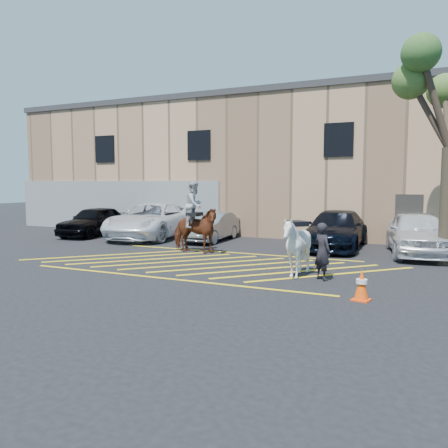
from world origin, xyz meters
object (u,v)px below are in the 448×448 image
at_px(car_silver_sedan, 211,227).
at_px(car_blue_suv, 336,230).
at_px(car_white_pickup, 152,221).
at_px(car_black_suv, 94,221).
at_px(car_white_suv, 417,233).
at_px(handler, 322,251).
at_px(mounted_bay, 195,224).
at_px(saddled_white, 297,247).
at_px(traffic_cone, 362,285).

relative_size(car_silver_sedan, car_blue_suv, 0.76).
bearing_deg(car_white_pickup, car_black_suv, -178.73).
height_order(car_white_suv, handler, car_white_suv).
bearing_deg(car_black_suv, car_silver_sedan, 1.94).
bearing_deg(mounted_bay, saddled_white, -29.80).
xyz_separation_m(car_white_pickup, saddled_white, (8.77, -5.95, 0.02)).
xyz_separation_m(car_black_suv, car_white_pickup, (3.18, 0.46, 0.10)).
height_order(car_white_pickup, handler, car_white_pickup).
bearing_deg(handler, car_black_suv, 14.89).
bearing_deg(handler, traffic_cone, 164.03).
bearing_deg(car_silver_sedan, handler, -45.97).
xyz_separation_m(car_white_suv, traffic_cone, (-1.11, -7.44, -0.47)).
relative_size(handler, saddled_white, 0.76).
height_order(car_blue_suv, traffic_cone, car_blue_suv).
distance_m(car_white_pickup, saddled_white, 10.60).
height_order(car_white_pickup, saddled_white, saddled_white).
height_order(mounted_bay, traffic_cone, mounted_bay).
bearing_deg(car_white_suv, saddled_white, -126.91).
xyz_separation_m(car_blue_suv, car_white_suv, (3.07, -0.59, 0.07)).
xyz_separation_m(car_black_suv, traffic_cone, (13.95, -7.36, -0.38)).
bearing_deg(car_white_pickup, car_blue_suv, -5.45).
distance_m(mounted_bay, saddled_white, 5.41).
relative_size(car_white_suv, saddled_white, 2.34).
relative_size(car_white_pickup, traffic_cone, 8.35).
distance_m(car_black_suv, car_silver_sedan, 6.36).
distance_m(saddled_white, traffic_cone, 2.77).
relative_size(car_blue_suv, traffic_cone, 7.20).
xyz_separation_m(car_blue_suv, handler, (0.71, -6.27, 0.03)).
distance_m(car_black_suv, saddled_white, 13.16).
xyz_separation_m(car_black_suv, car_blue_suv, (11.99, 0.68, 0.01)).
xyz_separation_m(car_blue_suv, mounted_bay, (-4.73, -3.49, 0.35)).
xyz_separation_m(car_silver_sedan, handler, (6.36, -6.19, 0.14)).
relative_size(car_silver_sedan, saddled_white, 1.90).
bearing_deg(car_white_suv, mounted_bay, -167.40).
bearing_deg(traffic_cone, car_silver_sedan, 133.76).
bearing_deg(mounted_bay, traffic_cone, -34.19).
distance_m(car_blue_suv, handler, 6.31).
relative_size(car_white_suv, traffic_cone, 6.69).
distance_m(handler, saddled_white, 0.76).
bearing_deg(traffic_cone, car_white_pickup, 144.04).
height_order(car_black_suv, car_white_pickup, car_white_pickup).
distance_m(car_white_suv, saddled_white, 6.39).
xyz_separation_m(handler, traffic_cone, (1.25, -1.76, -0.43)).
relative_size(handler, mounted_bay, 0.58).
distance_m(car_black_suv, car_white_suv, 15.06).
bearing_deg(car_white_suv, car_blue_suv, 161.33).
bearing_deg(car_silver_sedan, car_white_pickup, -179.18).
bearing_deg(car_black_suv, car_blue_suv, -0.23).
bearing_deg(car_white_suv, traffic_cone, -106.29).
distance_m(car_silver_sedan, car_white_suv, 8.74).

